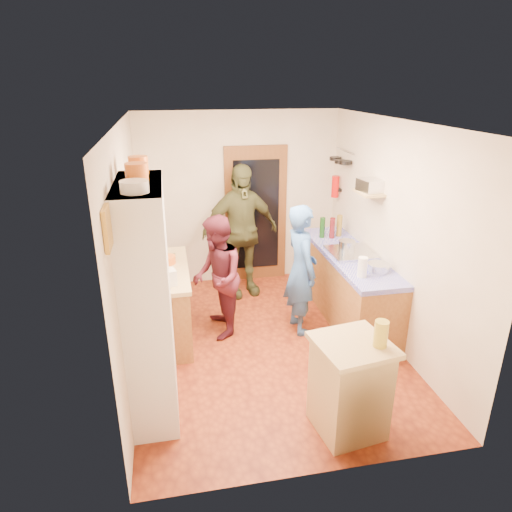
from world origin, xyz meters
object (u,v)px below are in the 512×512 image
object	(u,v)px
hutch_body	(148,301)
person_hob	(304,270)
island_base	(349,389)
right_counter_base	(347,287)
person_left	(219,276)
person_back	(241,231)

from	to	relation	value
hutch_body	person_hob	distance (m)	2.12
island_base	right_counter_base	bearing A→B (deg)	68.88
person_left	person_hob	bearing A→B (deg)	81.75
hutch_body	island_base	bearing A→B (deg)	-23.62
person_left	person_back	size ratio (longest dim) A/B	0.79
person_left	person_back	distance (m)	1.16
person_hob	person_left	world-z (taller)	person_hob
hutch_body	person_back	xyz separation A→B (m)	(1.24, 2.25, -0.13)
island_base	person_left	xyz separation A→B (m)	(-0.92, 1.95, 0.33)
right_counter_base	person_left	world-z (taller)	person_left
person_left	right_counter_base	bearing A→B (deg)	93.32
person_left	person_back	world-z (taller)	person_back
person_back	right_counter_base	bearing A→B (deg)	-49.26
person_back	hutch_body	bearing A→B (deg)	-130.98
island_base	person_back	bearing A→B (deg)	98.92
hutch_body	island_base	xyz separation A→B (m)	(1.71, -0.75, -0.67)
hutch_body	person_hob	xyz separation A→B (m)	(1.82, 1.05, -0.28)
hutch_body	person_hob	bearing A→B (deg)	30.05
island_base	person_hob	world-z (taller)	person_hob
island_base	person_back	xyz separation A→B (m)	(-0.47, 3.00, 0.54)
island_base	person_hob	distance (m)	1.84
right_counter_base	person_left	distance (m)	1.75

